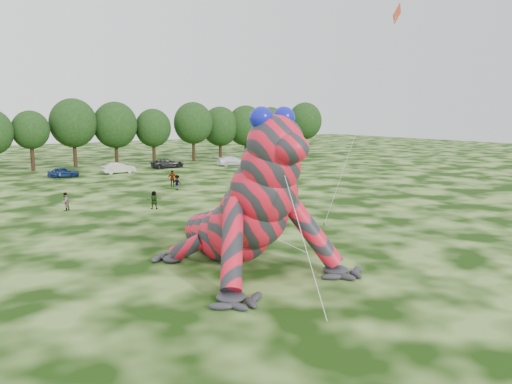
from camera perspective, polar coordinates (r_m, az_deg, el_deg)
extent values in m
plane|color=#16330A|center=(25.73, -0.97, -10.21)|extent=(240.00, 240.00, 0.00)
cube|color=red|center=(37.58, 15.82, 19.02)|extent=(1.51, 1.03, 1.17)
cylinder|color=silver|center=(37.04, 11.66, 7.53)|extent=(0.02, 0.02, 15.88)
cylinder|color=#382314|center=(38.16, 7.78, -3.64)|extent=(0.08, 0.08, 0.24)
imported|color=#11234F|center=(69.79, -21.16, 2.11)|extent=(4.17, 2.34, 1.34)
imported|color=beige|center=(71.97, -15.44, 2.66)|extent=(4.59, 1.70, 1.50)
imported|color=black|center=(77.36, -10.06, 3.25)|extent=(5.15, 2.64, 1.39)
imported|color=white|center=(79.45, -2.73, 3.57)|extent=(5.33, 2.72, 1.48)
imported|color=gray|center=(46.32, -20.97, -1.03)|extent=(0.99, 0.96, 1.61)
imported|color=gray|center=(44.91, -11.58, -0.89)|extent=(1.59, 1.00, 1.64)
imported|color=gray|center=(55.23, -9.00, 1.07)|extent=(1.12, 1.24, 1.67)
imported|color=gray|center=(57.80, -9.55, 1.53)|extent=(1.20, 0.84, 1.89)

